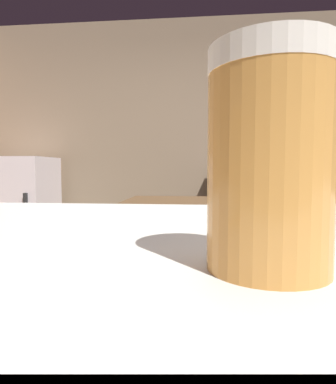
{
  "coord_description": "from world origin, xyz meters",
  "views": [
    {
      "loc": [
        -0.22,
        -1.36,
        1.12
      ],
      "look_at": [
        -0.28,
        -0.75,
        1.08
      ],
      "focal_mm": 30.55,
      "sensor_mm": 36.0,
      "label": 1
    }
  ],
  "objects_px": {
    "mixing_bowl": "(231,198)",
    "mini_fridge": "(21,219)",
    "bottle_vinegar": "(269,160)",
    "chefs_knife": "(326,202)",
    "bottle_hot_sauce": "(245,159)",
    "bartender": "(297,202)",
    "bottle_soy": "(279,161)",
    "pint_glass_near": "(269,161)"
  },
  "relations": [
    {
      "from": "mixing_bowl",
      "to": "chefs_knife",
      "type": "relative_size",
      "value": 0.7
    },
    {
      "from": "bottle_vinegar",
      "to": "bottle_soy",
      "type": "bearing_deg",
      "value": -44.18
    },
    {
      "from": "bottle_hot_sauce",
      "to": "bottle_vinegar",
      "type": "bearing_deg",
      "value": -7.55
    },
    {
      "from": "mixing_bowl",
      "to": "pint_glass_near",
      "type": "bearing_deg",
      "value": -94.45
    },
    {
      "from": "bottle_hot_sauce",
      "to": "mini_fridge",
      "type": "bearing_deg",
      "value": -173.48
    },
    {
      "from": "bartender",
      "to": "bottle_vinegar",
      "type": "relative_size",
      "value": 7.21
    },
    {
      "from": "chefs_knife",
      "to": "bottle_vinegar",
      "type": "height_order",
      "value": "bottle_vinegar"
    },
    {
      "from": "bottle_soy",
      "to": "mixing_bowl",
      "type": "bearing_deg",
      "value": -113.9
    },
    {
      "from": "chefs_knife",
      "to": "pint_glass_near",
      "type": "height_order",
      "value": "pint_glass_near"
    },
    {
      "from": "mixing_bowl",
      "to": "mini_fridge",
      "type": "bearing_deg",
      "value": 150.38
    },
    {
      "from": "chefs_knife",
      "to": "bottle_hot_sauce",
      "type": "relative_size",
      "value": 0.89
    },
    {
      "from": "mixing_bowl",
      "to": "bottle_soy",
      "type": "xyz_separation_m",
      "value": [
        0.57,
        1.28,
        0.25
      ]
    },
    {
      "from": "bottle_vinegar",
      "to": "mixing_bowl",
      "type": "bearing_deg",
      "value": -109.84
    },
    {
      "from": "pint_glass_near",
      "to": "bottle_soy",
      "type": "distance_m",
      "value": 3.13
    },
    {
      "from": "bottle_soy",
      "to": "chefs_knife",
      "type": "bearing_deg",
      "value": -90.67
    },
    {
      "from": "mixing_bowl",
      "to": "chefs_knife",
      "type": "bearing_deg",
      "value": 2.22
    },
    {
      "from": "bartender",
      "to": "chefs_knife",
      "type": "height_order",
      "value": "bartender"
    },
    {
      "from": "mini_fridge",
      "to": "bottle_hot_sauce",
      "type": "bearing_deg",
      "value": 6.52
    },
    {
      "from": "chefs_knife",
      "to": "bottle_hot_sauce",
      "type": "height_order",
      "value": "bottle_hot_sauce"
    },
    {
      "from": "bartender",
      "to": "mixing_bowl",
      "type": "relative_size",
      "value": 10.04
    },
    {
      "from": "bartender",
      "to": "bottle_hot_sauce",
      "type": "bearing_deg",
      "value": 11.54
    },
    {
      "from": "bartender",
      "to": "bottle_hot_sauce",
      "type": "distance_m",
      "value": 1.79
    },
    {
      "from": "bottle_soy",
      "to": "bottle_vinegar",
      "type": "relative_size",
      "value": 0.92
    },
    {
      "from": "bartender",
      "to": "bottle_vinegar",
      "type": "height_order",
      "value": "bartender"
    },
    {
      "from": "mixing_bowl",
      "to": "bottle_hot_sauce",
      "type": "height_order",
      "value": "bottle_hot_sauce"
    },
    {
      "from": "bottle_vinegar",
      "to": "bottle_hot_sauce",
      "type": "bearing_deg",
      "value": 172.45
    },
    {
      "from": "bartender",
      "to": "bottle_soy",
      "type": "height_order",
      "value": "bartender"
    },
    {
      "from": "bartender",
      "to": "bottle_hot_sauce",
      "type": "xyz_separation_m",
      "value": [
        -0.01,
        1.78,
        0.26
      ]
    },
    {
      "from": "chefs_knife",
      "to": "bottle_hot_sauce",
      "type": "xyz_separation_m",
      "value": [
        -0.29,
        1.37,
        0.29
      ]
    },
    {
      "from": "bartender",
      "to": "mixing_bowl",
      "type": "xyz_separation_m",
      "value": [
        -0.27,
        0.39,
        -0.02
      ]
    },
    {
      "from": "mini_fridge",
      "to": "bottle_vinegar",
      "type": "bearing_deg",
      "value": 5.22
    },
    {
      "from": "chefs_knife",
      "to": "bottle_soy",
      "type": "xyz_separation_m",
      "value": [
        0.01,
        1.26,
        0.27
      ]
    },
    {
      "from": "chefs_knife",
      "to": "bartender",
      "type": "bearing_deg",
      "value": -103.28
    },
    {
      "from": "pint_glass_near",
      "to": "bottle_hot_sauce",
      "type": "distance_m",
      "value": 3.18
    },
    {
      "from": "mixing_bowl",
      "to": "bottle_hot_sauce",
      "type": "bearing_deg",
      "value": 79.39
    },
    {
      "from": "bottle_vinegar",
      "to": "chefs_knife",
      "type": "bearing_deg",
      "value": -87.28
    },
    {
      "from": "mixing_bowl",
      "to": "bottle_vinegar",
      "type": "distance_m",
      "value": 1.47
    },
    {
      "from": "mixing_bowl",
      "to": "chefs_knife",
      "type": "height_order",
      "value": "mixing_bowl"
    },
    {
      "from": "chefs_knife",
      "to": "bottle_soy",
      "type": "relative_size",
      "value": 1.12
    },
    {
      "from": "mini_fridge",
      "to": "bottle_vinegar",
      "type": "distance_m",
      "value": 2.56
    },
    {
      "from": "bartender",
      "to": "bottle_soy",
      "type": "relative_size",
      "value": 7.8
    },
    {
      "from": "pint_glass_near",
      "to": "mixing_bowl",
      "type": "bearing_deg",
      "value": 85.55
    }
  ]
}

